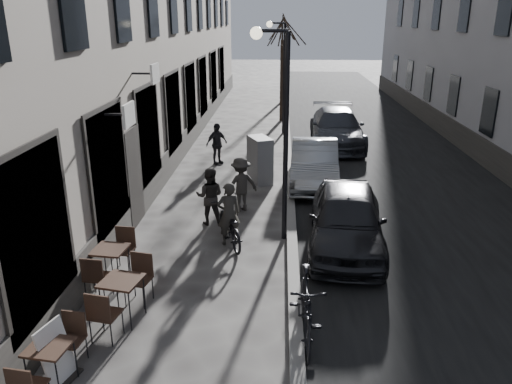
# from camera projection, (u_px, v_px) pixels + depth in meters

# --- Properties ---
(road) EXTENTS (7.30, 60.00, 0.00)m
(road) POSITION_uv_depth(u_px,v_px,m) (371.00, 144.00, 21.84)
(road) COLOR black
(road) RESTS_ON ground
(kerb) EXTENTS (0.25, 60.00, 0.12)m
(kerb) POSITION_uv_depth(u_px,v_px,m) (288.00, 142.00, 21.99)
(kerb) COLOR slate
(kerb) RESTS_ON ground
(streetlamp_near) EXTENTS (0.90, 0.28, 5.09)m
(streetlamp_near) POSITION_uv_depth(u_px,v_px,m) (279.00, 114.00, 11.56)
(streetlamp_near) COLOR black
(streetlamp_near) RESTS_ON ground
(streetlamp_far) EXTENTS (0.90, 0.28, 5.09)m
(streetlamp_far) POSITION_uv_depth(u_px,v_px,m) (281.00, 65.00, 22.86)
(streetlamp_far) COLOR black
(streetlamp_far) RESTS_ON ground
(tree_near) EXTENTS (2.40, 2.40, 5.70)m
(tree_near) POSITION_uv_depth(u_px,v_px,m) (283.00, 29.00, 25.18)
(tree_near) COLOR black
(tree_near) RESTS_ON ground
(tree_far) EXTENTS (2.40, 2.40, 5.70)m
(tree_far) POSITION_uv_depth(u_px,v_px,m) (283.00, 27.00, 30.83)
(tree_far) COLOR black
(tree_far) RESTS_ON ground
(bistro_set_a) EXTENTS (0.67, 1.49, 0.86)m
(bistro_set_a) POSITION_uv_depth(u_px,v_px,m) (51.00, 362.00, 7.43)
(bistro_set_a) COLOR #301D15
(bistro_set_a) RESTS_ON ground
(bistro_set_b) EXTENTS (0.80, 1.71, 0.98)m
(bistro_set_b) POSITION_uv_depth(u_px,v_px,m) (123.00, 296.00, 9.07)
(bistro_set_b) COLOR #301D15
(bistro_set_b) RESTS_ON ground
(bistro_set_c) EXTENTS (0.73, 1.66, 0.96)m
(bistro_set_c) POSITION_uv_depth(u_px,v_px,m) (111.00, 262.00, 10.31)
(bistro_set_c) COLOR #301D15
(bistro_set_c) RESTS_ON ground
(sign_board) EXTENTS (0.48, 0.62, 0.98)m
(sign_board) POSITION_uv_depth(u_px,v_px,m) (58.00, 359.00, 7.57)
(sign_board) COLOR black
(sign_board) RESTS_ON ground
(utility_cabinet) EXTENTS (0.94, 1.17, 1.54)m
(utility_cabinet) POSITION_uv_depth(u_px,v_px,m) (260.00, 160.00, 16.62)
(utility_cabinet) COLOR slate
(utility_cabinet) RESTS_ON ground
(bicycle) EXTENTS (1.26, 1.96, 0.97)m
(bicycle) POSITION_uv_depth(u_px,v_px,m) (229.00, 225.00, 12.16)
(bicycle) COLOR black
(bicycle) RESTS_ON ground
(cyclist_rider) EXTENTS (0.68, 0.56, 1.59)m
(cyclist_rider) POSITION_uv_depth(u_px,v_px,m) (229.00, 214.00, 12.05)
(cyclist_rider) COLOR #2A2824
(cyclist_rider) RESTS_ON ground
(pedestrian_near) EXTENTS (0.78, 0.62, 1.56)m
(pedestrian_near) POSITION_uv_depth(u_px,v_px,m) (210.00, 196.00, 13.25)
(pedestrian_near) COLOR black
(pedestrian_near) RESTS_ON ground
(pedestrian_mid) EXTENTS (1.17, 1.00, 1.57)m
(pedestrian_mid) POSITION_uv_depth(u_px,v_px,m) (241.00, 184.00, 14.17)
(pedestrian_mid) COLOR #2C2926
(pedestrian_mid) RESTS_ON ground
(pedestrian_far) EXTENTS (0.93, 0.89, 1.55)m
(pedestrian_far) POSITION_uv_depth(u_px,v_px,m) (217.00, 144.00, 18.70)
(pedestrian_far) COLOR black
(pedestrian_far) RESTS_ON ground
(car_near) EXTENTS (2.18, 4.50, 1.48)m
(car_near) POSITION_uv_depth(u_px,v_px,m) (347.00, 219.00, 11.89)
(car_near) COLOR black
(car_near) RESTS_ON ground
(car_mid) EXTENTS (1.70, 4.36, 1.41)m
(car_mid) POSITION_uv_depth(u_px,v_px,m) (314.00, 163.00, 16.46)
(car_mid) COLOR gray
(car_mid) RESTS_ON ground
(car_far) EXTENTS (2.21, 5.31, 1.53)m
(car_far) POSITION_uv_depth(u_px,v_px,m) (337.00, 128.00, 21.36)
(car_far) COLOR #31343A
(car_far) RESTS_ON ground
(moped) EXTENTS (0.61, 2.05, 1.22)m
(moped) POSITION_uv_depth(u_px,v_px,m) (306.00, 307.00, 8.51)
(moped) COLOR black
(moped) RESTS_ON ground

